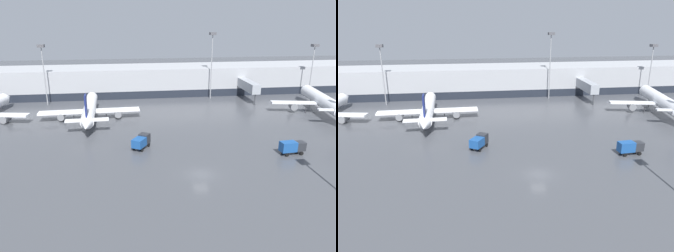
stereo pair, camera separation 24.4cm
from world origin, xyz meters
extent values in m
plane|color=#424449|center=(0.00, 0.00, 0.00)|extent=(320.00, 320.00, 0.00)
cube|color=#9EA0A5|center=(0.00, 62.00, 4.50)|extent=(160.00, 16.00, 9.00)
cube|color=#1E232D|center=(0.00, 53.95, 1.20)|extent=(156.80, 0.10, 2.40)
cube|color=#9399A0|center=(26.01, 47.58, 4.60)|extent=(2.60, 12.83, 2.80)
cylinder|color=#3F4247|center=(26.01, 41.77, 1.60)|extent=(0.44, 0.44, 3.20)
cylinder|color=white|center=(-20.69, 34.36, 2.74)|extent=(3.82, 24.25, 3.01)
cone|color=white|center=(-21.15, 48.09, 2.74)|extent=(2.97, 3.40, 2.86)
cone|color=white|center=(-20.21, 20.03, 2.74)|extent=(2.86, 4.60, 2.71)
cube|color=white|center=(-20.67, 33.75, 2.14)|extent=(24.91, 3.83, 0.44)
cube|color=white|center=(-20.32, 23.25, 3.04)|extent=(9.49, 1.99, 0.35)
cube|color=navy|center=(-20.32, 23.25, 6.17)|extent=(0.45, 2.71, 5.06)
cylinder|color=slate|center=(-27.62, 33.52, 1.23)|extent=(1.76, 3.35, 1.65)
cylinder|color=slate|center=(-13.72, 33.99, 1.23)|extent=(1.76, 3.35, 1.65)
cylinder|color=#2D2D33|center=(-20.96, 42.20, 0.69)|extent=(0.20, 0.20, 1.38)
cylinder|color=#2D2D33|center=(-24.62, 33.02, 0.69)|extent=(0.20, 0.20, 1.38)
cylinder|color=#2D2D33|center=(-16.68, 33.28, 0.69)|extent=(0.20, 0.20, 1.38)
cylinder|color=silver|center=(40.71, 31.95, 3.40)|extent=(8.17, 24.54, 3.39)
cone|color=silver|center=(43.50, 45.71, 3.40)|extent=(3.90, 4.30, 3.22)
cube|color=silver|center=(40.59, 31.35, 2.72)|extent=(26.88, 7.58, 0.44)
cylinder|color=slate|center=(33.19, 32.86, 1.69)|extent=(2.32, 2.81, 1.87)
cylinder|color=#2D2D33|center=(42.29, 39.71, 0.94)|extent=(0.20, 0.20, 1.87)
cylinder|color=#2D2D33|center=(36.24, 31.62, 0.94)|extent=(0.20, 0.20, 1.87)
cone|color=silver|center=(-45.26, 49.60, 2.72)|extent=(3.63, 4.01, 3.04)
cylinder|color=slate|center=(-40.80, 33.34, 1.11)|extent=(2.23, 3.00, 1.76)
cube|color=#19478C|center=(-9.53, 11.91, 1.52)|extent=(3.15, 3.38, 1.64)
cube|color=#26282D|center=(-8.37, 13.78, 1.65)|extent=(2.51, 2.43, 1.90)
cylinder|color=black|center=(-9.11, 14.32, 0.35)|extent=(0.58, 0.73, 0.70)
cylinder|color=black|center=(-7.56, 13.36, 0.35)|extent=(0.58, 0.73, 0.70)
cylinder|color=black|center=(-10.56, 11.98, 0.35)|extent=(0.58, 0.73, 0.70)
cylinder|color=black|center=(-9.01, 11.02, 0.35)|extent=(0.58, 0.73, 0.70)
cube|color=#19478C|center=(17.94, 5.81, 1.63)|extent=(3.07, 1.97, 1.86)
cube|color=#26282D|center=(20.31, 5.99, 1.52)|extent=(1.93, 1.80, 1.65)
cylinder|color=black|center=(20.32, 6.78, 0.35)|extent=(0.72, 0.30, 0.70)
cylinder|color=black|center=(20.44, 5.20, 0.35)|extent=(0.72, 0.30, 0.70)
cylinder|color=black|center=(17.36, 6.56, 0.35)|extent=(0.72, 0.30, 0.70)
cylinder|color=black|center=(17.48, 4.98, 0.35)|extent=(0.72, 0.30, 0.70)
cone|color=orange|center=(-21.53, 32.02, 0.37)|extent=(0.46, 0.46, 0.74)
cylinder|color=gray|center=(15.19, 51.66, 9.74)|extent=(0.30, 0.30, 19.48)
cube|color=#4C4C51|center=(15.19, 51.66, 19.88)|extent=(1.80, 1.80, 0.80)
cylinder|color=gray|center=(46.73, 48.48, 7.97)|extent=(0.30, 0.30, 15.93)
cube|color=#4C4C51|center=(46.73, 48.48, 16.33)|extent=(1.80, 1.80, 0.80)
cylinder|color=gray|center=(-34.37, 50.09, 8.27)|extent=(0.30, 0.30, 16.55)
cube|color=#4C4C51|center=(-34.37, 50.09, 16.95)|extent=(1.80, 1.80, 0.80)
camera|label=1|loc=(-12.03, -47.25, 24.54)|focal=35.00mm
camera|label=2|loc=(-11.79, -47.29, 24.54)|focal=35.00mm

